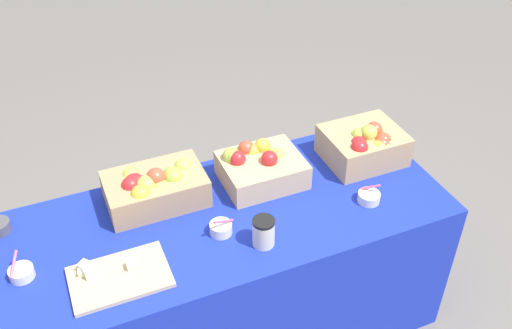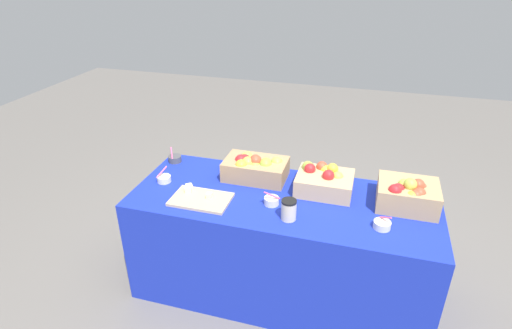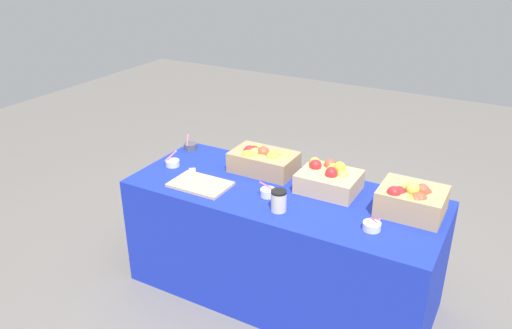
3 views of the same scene
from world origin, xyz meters
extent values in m
plane|color=slate|center=(0.00, 0.00, 0.00)|extent=(10.00, 10.00, 0.00)
cube|color=#192DB7|center=(0.00, 0.00, 0.37)|extent=(1.90, 0.76, 0.74)
cube|color=tan|center=(0.73, 0.12, 0.81)|extent=(0.35, 0.29, 0.15)
sphere|color=#B2C64C|center=(0.70, 0.11, 0.88)|extent=(0.08, 0.08, 0.08)
sphere|color=#D14C33|center=(0.78, 0.04, 0.87)|extent=(0.08, 0.08, 0.08)
sphere|color=red|center=(0.67, 0.06, 0.87)|extent=(0.08, 0.08, 0.08)
sphere|color=#D14C33|center=(0.79, 0.13, 0.87)|extent=(0.08, 0.08, 0.08)
sphere|color=#D14C33|center=(0.78, 0.11, 0.89)|extent=(0.08, 0.08, 0.08)
sphere|color=red|center=(0.65, 0.02, 0.88)|extent=(0.08, 0.08, 0.08)
sphere|color=#B2C64C|center=(0.73, 0.09, 0.90)|extent=(0.08, 0.08, 0.08)
sphere|color=gold|center=(0.74, 0.02, 0.86)|extent=(0.08, 0.08, 0.08)
sphere|color=#D14C33|center=(0.77, 0.03, 0.86)|extent=(0.08, 0.08, 0.08)
cube|color=tan|center=(0.23, 0.15, 0.80)|extent=(0.35, 0.28, 0.12)
sphere|color=#B2C64C|center=(0.31, 0.16, 0.85)|extent=(0.07, 0.07, 0.07)
sphere|color=red|center=(0.26, 0.12, 0.87)|extent=(0.07, 0.07, 0.07)
sphere|color=#B2C64C|center=(0.11, 0.21, 0.87)|extent=(0.07, 0.07, 0.07)
sphere|color=#99B742|center=(0.31, 0.17, 0.83)|extent=(0.07, 0.07, 0.07)
sphere|color=gold|center=(0.27, 0.22, 0.87)|extent=(0.07, 0.07, 0.07)
sphere|color=#99B742|center=(0.12, 0.19, 0.87)|extent=(0.07, 0.07, 0.07)
sphere|color=red|center=(0.13, 0.18, 0.87)|extent=(0.07, 0.07, 0.07)
sphere|color=#D14C33|center=(0.20, 0.24, 0.86)|extent=(0.07, 0.07, 0.07)
sphere|color=gold|center=(0.22, 0.23, 0.85)|extent=(0.07, 0.07, 0.07)
cube|color=tan|center=(-0.23, 0.19, 0.81)|extent=(0.41, 0.26, 0.13)
sphere|color=#99B742|center=(-0.23, 0.15, 0.85)|extent=(0.08, 0.08, 0.08)
sphere|color=#B2332D|center=(-0.27, 0.17, 0.85)|extent=(0.08, 0.08, 0.08)
sphere|color=#99B742|center=(-0.16, 0.18, 0.86)|extent=(0.08, 0.08, 0.08)
sphere|color=#B2C64C|center=(-0.28, 0.16, 0.87)|extent=(0.08, 0.08, 0.08)
sphere|color=#B2C64C|center=(-0.10, 0.23, 0.86)|extent=(0.08, 0.08, 0.08)
sphere|color=#D14C33|center=(-0.23, 0.18, 0.88)|extent=(0.08, 0.08, 0.08)
sphere|color=red|center=(-0.31, 0.21, 0.86)|extent=(0.08, 0.08, 0.08)
sphere|color=#B2C64C|center=(-0.31, 0.26, 0.85)|extent=(0.08, 0.08, 0.08)
sphere|color=gold|center=(-0.31, 0.12, 0.86)|extent=(0.08, 0.08, 0.08)
sphere|color=#99B742|center=(-0.16, 0.17, 0.86)|extent=(0.08, 0.08, 0.08)
sphere|color=red|center=(-0.33, 0.18, 0.86)|extent=(0.08, 0.08, 0.08)
cube|color=#D1B284|center=(-0.48, -0.18, 0.75)|extent=(0.36, 0.24, 0.02)
cube|color=beige|center=(-0.60, -0.12, 0.77)|extent=(0.03, 0.03, 0.03)
cube|color=beige|center=(-0.58, -0.14, 0.78)|extent=(0.05, 0.05, 0.04)
cube|color=beige|center=(-0.43, -0.16, 0.77)|extent=(0.03, 0.03, 0.03)
cube|color=beige|center=(-0.59, -0.11, 0.78)|extent=(0.06, 0.06, 0.04)
cylinder|color=silver|center=(0.60, -0.16, 0.76)|extent=(0.10, 0.10, 0.04)
cylinder|color=#EA598C|center=(0.61, -0.15, 0.80)|extent=(0.07, 0.06, 0.05)
cylinder|color=silver|center=(-0.80, -0.03, 0.76)|extent=(0.09, 0.09, 0.04)
cylinder|color=#EA598C|center=(-0.82, -0.02, 0.81)|extent=(0.05, 0.09, 0.06)
cylinder|color=silver|center=(-0.05, -0.10, 0.76)|extent=(0.09, 0.09, 0.05)
cylinder|color=#EA598C|center=(-0.04, -0.11, 0.81)|extent=(0.10, 0.05, 0.06)
cylinder|color=beige|center=(0.08, -0.22, 0.80)|extent=(0.09, 0.09, 0.11)
cylinder|color=black|center=(0.08, -0.22, 0.86)|extent=(0.09, 0.09, 0.01)
camera|label=1|loc=(-0.57, -1.68, 2.35)|focal=40.20mm
camera|label=2|loc=(0.45, -2.16, 2.10)|focal=29.02mm
camera|label=3|loc=(1.17, -2.44, 2.15)|focal=35.55mm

